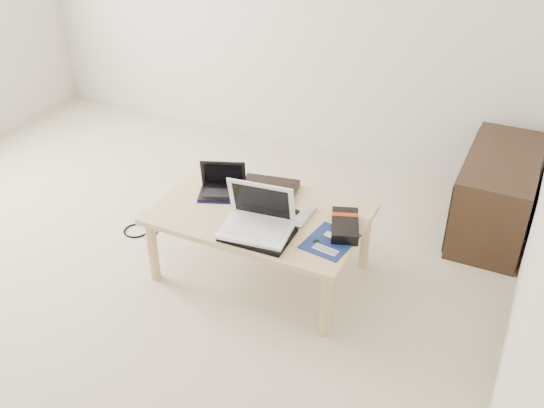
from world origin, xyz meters
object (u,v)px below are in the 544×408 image
at_px(netbook, 222,187).
at_px(white_laptop, 257,220).
at_px(coffee_table, 260,219).
at_px(media_cabinet, 496,193).
at_px(gpu_box, 345,226).

relative_size(netbook, white_laptop, 0.81).
height_order(coffee_table, media_cabinet, media_cabinet).
height_order(coffee_table, white_laptop, white_laptop).
bearing_deg(gpu_box, netbook, 176.09).
height_order(netbook, white_laptop, white_laptop).
xyz_separation_m(coffee_table, netbook, (-0.27, 0.08, 0.09)).
bearing_deg(white_laptop, coffee_table, 113.05).
distance_m(media_cabinet, netbook, 1.65).
xyz_separation_m(coffee_table, white_laptop, (0.07, -0.17, 0.12)).
distance_m(netbook, gpu_box, 0.74).
relative_size(media_cabinet, netbook, 3.02).
xyz_separation_m(netbook, white_laptop, (0.34, -0.25, 0.03)).
relative_size(media_cabinet, gpu_box, 3.04).
relative_size(coffee_table, netbook, 3.69).
bearing_deg(netbook, media_cabinet, 34.55).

